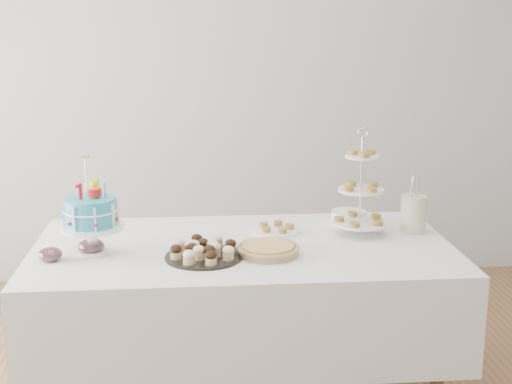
{
  "coord_description": "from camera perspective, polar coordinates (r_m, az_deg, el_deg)",
  "views": [
    {
      "loc": [
        -0.21,
        -2.82,
        1.78
      ],
      "look_at": [
        0.06,
        0.3,
        1.02
      ],
      "focal_mm": 50.0,
      "sensor_mm": 36.0,
      "label": 1
    }
  ],
  "objects": [
    {
      "name": "walls",
      "position": [
        2.86,
        -0.68,
        5.0
      ],
      "size": [
        5.04,
        4.04,
        2.7
      ],
      "color": "#ACAFB2",
      "rests_on": "floor"
    },
    {
      "name": "table",
      "position": [
        3.36,
        -1.02,
        -7.95
      ],
      "size": [
        1.92,
        1.02,
        0.77
      ],
      "color": "silver",
      "rests_on": "floor"
    },
    {
      "name": "birthday_cake",
      "position": [
        3.21,
        -13.0,
        -2.84
      ],
      "size": [
        0.28,
        0.28,
        0.44
      ],
      "rotation": [
        0.0,
        0.0,
        0.28
      ],
      "color": "white",
      "rests_on": "table"
    },
    {
      "name": "cupcake_tray",
      "position": [
        3.1,
        -4.21,
        -4.64
      ],
      "size": [
        0.34,
        0.34,
        0.08
      ],
      "color": "black",
      "rests_on": "table"
    },
    {
      "name": "pie",
      "position": [
        3.15,
        0.98,
        -4.6
      ],
      "size": [
        0.28,
        0.28,
        0.04
      ],
      "color": "tan",
      "rests_on": "table"
    },
    {
      "name": "tiered_stand",
      "position": [
        3.43,
        8.4,
        0.12
      ],
      "size": [
        0.27,
        0.27,
        0.52
      ],
      "color": "silver",
      "rests_on": "table"
    },
    {
      "name": "plate_stack",
      "position": [
        3.63,
        7.44,
        -2.05
      ],
      "size": [
        0.18,
        0.18,
        0.07
      ],
      "color": "white",
      "rests_on": "table"
    },
    {
      "name": "pastry_plate",
      "position": [
        3.48,
        1.61,
        -2.94
      ],
      "size": [
        0.23,
        0.23,
        0.04
      ],
      "color": "white",
      "rests_on": "table"
    },
    {
      "name": "jam_bowl_a",
      "position": [
        3.19,
        -16.14,
        -4.82
      ],
      "size": [
        0.1,
        0.1,
        0.06
      ],
      "color": "silver",
      "rests_on": "table"
    },
    {
      "name": "jam_bowl_b",
      "position": [
        3.24,
        -13.04,
        -4.28
      ],
      "size": [
        0.12,
        0.12,
        0.07
      ],
      "color": "silver",
      "rests_on": "table"
    },
    {
      "name": "utensil_pitcher",
      "position": [
        3.54,
        12.5,
        -1.6
      ],
      "size": [
        0.13,
        0.12,
        0.28
      ],
      "rotation": [
        0.0,
        0.0,
        -0.35
      ],
      "color": "white",
      "rests_on": "table"
    }
  ]
}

